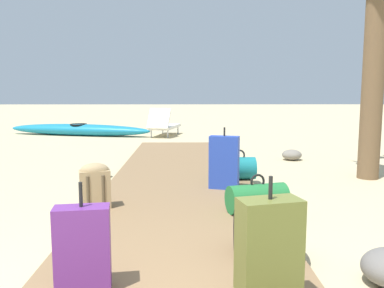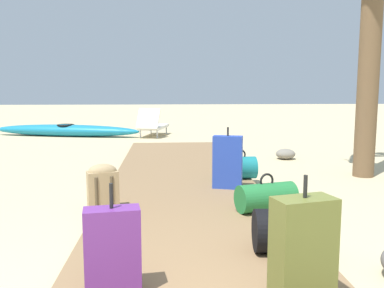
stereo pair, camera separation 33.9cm
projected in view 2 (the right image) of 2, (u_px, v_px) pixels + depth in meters
name	position (u px, v px, depth m)	size (l,w,h in m)	color
ground_plane	(186.00, 203.00, 5.10)	(60.00, 60.00, 0.00)	#CCB789
boardwalk	(183.00, 184.00, 5.93)	(2.00, 8.39, 0.08)	olive
backpack_tan	(103.00, 186.00, 4.51)	(0.36, 0.27, 0.50)	tan
duffel_bag_green	(266.00, 197.00, 4.47)	(0.69, 0.46, 0.41)	#237538
suitcase_olive	(303.00, 252.00, 2.50)	(0.40, 0.28, 0.80)	olive
suitcase_purple	(113.00, 251.00, 2.66)	(0.37, 0.22, 0.72)	#6B2D84
duffel_bag_teal	(240.00, 168.00, 6.06)	(0.47, 0.35, 0.43)	#197A7F
duffel_bag_black	(286.00, 230.00, 3.35)	(0.53, 0.38, 0.46)	black
suitcase_blue	(228.00, 162.00, 5.46)	(0.41, 0.26, 0.80)	#2847B7
lounge_chair	(153.00, 125.00, 11.99)	(0.93, 1.60, 0.82)	white
kayak	(66.00, 130.00, 12.03)	(4.41, 1.57, 0.35)	teal
rock_right_mid	(286.00, 154.00, 8.19)	(0.36, 0.38, 0.20)	gray
rock_left_far	(100.00, 172.00, 6.44)	(0.24, 0.28, 0.19)	slate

